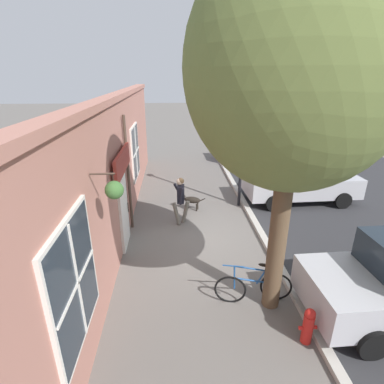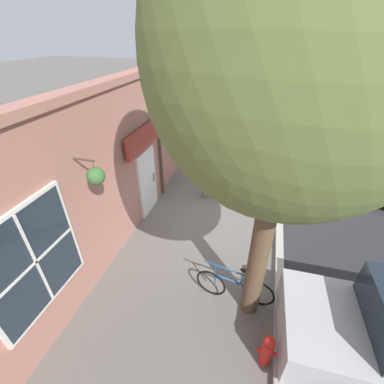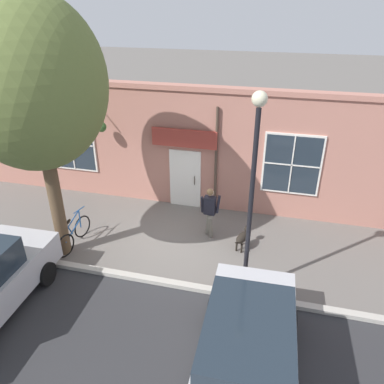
{
  "view_description": "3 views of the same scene",
  "coord_description": "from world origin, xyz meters",
  "px_view_note": "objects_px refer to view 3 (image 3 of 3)",
  "views": [
    {
      "loc": [
        -0.7,
        -7.96,
        4.78
      ],
      "look_at": [
        -0.18,
        0.26,
        1.49
      ],
      "focal_mm": 28.0,
      "sensor_mm": 36.0,
      "label": 1
    },
    {
      "loc": [
        1.1,
        -6.4,
        5.15
      ],
      "look_at": [
        -0.71,
        -0.09,
        0.93
      ],
      "focal_mm": 24.0,
      "sensor_mm": 36.0,
      "label": 2
    },
    {
      "loc": [
        9.13,
        2.98,
        6.68
      ],
      "look_at": [
        -1.0,
        0.44,
        1.19
      ],
      "focal_mm": 35.0,
      "sensor_mm": 36.0,
      "label": 3
    }
  ],
  "objects_px": {
    "parked_car_mid_block": "(247,352)",
    "fire_hydrant": "(24,242)",
    "street_lamp": "(253,174)",
    "pedestrian_walking": "(210,208)",
    "leaning_bicycle": "(74,234)",
    "dog_on_leash": "(243,236)",
    "street_tree_by_curb": "(32,90)"
  },
  "relations": [
    {
      "from": "dog_on_leash",
      "to": "pedestrian_walking",
      "type": "bearing_deg",
      "value": -109.78
    },
    {
      "from": "parked_car_mid_block",
      "to": "dog_on_leash",
      "type": "bearing_deg",
      "value": -172.32
    },
    {
      "from": "street_lamp",
      "to": "leaning_bicycle",
      "type": "bearing_deg",
      "value": -98.56
    },
    {
      "from": "street_tree_by_curb",
      "to": "parked_car_mid_block",
      "type": "distance_m",
      "value": 7.45
    },
    {
      "from": "pedestrian_walking",
      "to": "fire_hydrant",
      "type": "height_order",
      "value": "pedestrian_walking"
    },
    {
      "from": "street_lamp",
      "to": "fire_hydrant",
      "type": "height_order",
      "value": "street_lamp"
    },
    {
      "from": "pedestrian_walking",
      "to": "parked_car_mid_block",
      "type": "relative_size",
      "value": 0.38
    },
    {
      "from": "fire_hydrant",
      "to": "parked_car_mid_block",
      "type": "bearing_deg",
      "value": 68.76
    },
    {
      "from": "dog_on_leash",
      "to": "parked_car_mid_block",
      "type": "bearing_deg",
      "value": 7.68
    },
    {
      "from": "fire_hydrant",
      "to": "street_tree_by_curb",
      "type": "bearing_deg",
      "value": 109.42
    },
    {
      "from": "dog_on_leash",
      "to": "leaning_bicycle",
      "type": "bearing_deg",
      "value": -77.4
    },
    {
      "from": "parked_car_mid_block",
      "to": "street_lamp",
      "type": "relative_size",
      "value": 0.86
    },
    {
      "from": "leaning_bicycle",
      "to": "street_lamp",
      "type": "relative_size",
      "value": 0.34
    },
    {
      "from": "dog_on_leash",
      "to": "leaning_bicycle",
      "type": "xyz_separation_m",
      "value": [
        1.1,
        -4.91,
        -0.01
      ]
    },
    {
      "from": "pedestrian_walking",
      "to": "leaning_bicycle",
      "type": "relative_size",
      "value": 0.94
    },
    {
      "from": "pedestrian_walking",
      "to": "leaning_bicycle",
      "type": "distance_m",
      "value": 4.13
    },
    {
      "from": "leaning_bicycle",
      "to": "parked_car_mid_block",
      "type": "bearing_deg",
      "value": 58.8
    },
    {
      "from": "dog_on_leash",
      "to": "street_lamp",
      "type": "xyz_separation_m",
      "value": [
        1.88,
        0.27,
        2.9
      ]
    },
    {
      "from": "leaning_bicycle",
      "to": "street_lamp",
      "type": "bearing_deg",
      "value": 81.44
    },
    {
      "from": "dog_on_leash",
      "to": "street_lamp",
      "type": "distance_m",
      "value": 3.46
    },
    {
      "from": "pedestrian_walking",
      "to": "street_tree_by_curb",
      "type": "height_order",
      "value": "street_tree_by_curb"
    },
    {
      "from": "street_tree_by_curb",
      "to": "leaning_bicycle",
      "type": "distance_m",
      "value": 4.35
    },
    {
      "from": "pedestrian_walking",
      "to": "fire_hydrant",
      "type": "bearing_deg",
      "value": -65.83
    },
    {
      "from": "dog_on_leash",
      "to": "fire_hydrant",
      "type": "xyz_separation_m",
      "value": [
        1.84,
        -6.07,
        0.0
      ]
    },
    {
      "from": "leaning_bicycle",
      "to": "dog_on_leash",
      "type": "bearing_deg",
      "value": 102.6
    },
    {
      "from": "fire_hydrant",
      "to": "pedestrian_walking",
      "type": "bearing_deg",
      "value": 114.17
    },
    {
      "from": "parked_car_mid_block",
      "to": "fire_hydrant",
      "type": "bearing_deg",
      "value": -111.24
    },
    {
      "from": "street_tree_by_curb",
      "to": "street_lamp",
      "type": "bearing_deg",
      "value": 85.82
    },
    {
      "from": "parked_car_mid_block",
      "to": "fire_hydrant",
      "type": "relative_size",
      "value": 5.64
    },
    {
      "from": "leaning_bicycle",
      "to": "street_tree_by_curb",
      "type": "bearing_deg",
      "value": -23.16
    },
    {
      "from": "parked_car_mid_block",
      "to": "street_lamp",
      "type": "xyz_separation_m",
      "value": [
        -2.55,
        -0.33,
        2.41
      ]
    },
    {
      "from": "dog_on_leash",
      "to": "leaning_bicycle",
      "type": "height_order",
      "value": "leaning_bicycle"
    }
  ]
}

